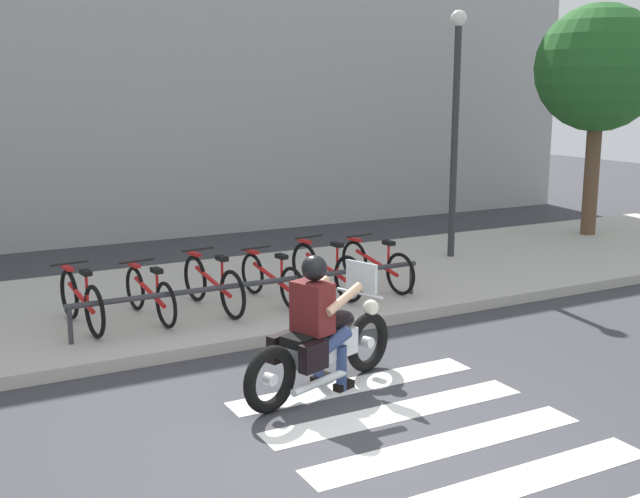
# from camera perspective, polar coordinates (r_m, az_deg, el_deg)

# --- Properties ---
(ground_plane) EXTENTS (48.00, 48.00, 0.00)m
(ground_plane) POSITION_cam_1_polar(r_m,az_deg,el_deg) (6.87, 5.15, -15.03)
(ground_plane) COLOR #38383D
(sidewalk) EXTENTS (24.00, 4.40, 0.15)m
(sidewalk) POSITION_cam_1_polar(r_m,az_deg,el_deg) (11.43, -9.89, -3.78)
(sidewalk) COLOR #B7B2A8
(sidewalk) RESTS_ON ground
(crosswalk_stripe_1) EXTENTS (2.80, 0.40, 0.01)m
(crosswalk_stripe_1) POSITION_cam_1_polar(r_m,az_deg,el_deg) (6.65, 13.64, -16.28)
(crosswalk_stripe_1) COLOR white
(crosswalk_stripe_1) RESTS_ON ground
(crosswalk_stripe_2) EXTENTS (2.80, 0.40, 0.01)m
(crosswalk_stripe_2) POSITION_cam_1_polar(r_m,az_deg,el_deg) (7.19, 9.28, -13.85)
(crosswalk_stripe_2) COLOR white
(crosswalk_stripe_2) RESTS_ON ground
(crosswalk_stripe_3) EXTENTS (2.80, 0.40, 0.01)m
(crosswalk_stripe_3) POSITION_cam_1_polar(r_m,az_deg,el_deg) (7.78, 5.62, -11.72)
(crosswalk_stripe_3) COLOR white
(crosswalk_stripe_3) RESTS_ON ground
(crosswalk_stripe_4) EXTENTS (2.80, 0.40, 0.01)m
(crosswalk_stripe_4) POSITION_cam_1_polar(r_m,az_deg,el_deg) (8.40, 2.54, -9.85)
(crosswalk_stripe_4) COLOR white
(crosswalk_stripe_4) RESTS_ON ground
(motorcycle) EXTENTS (2.09, 0.95, 1.26)m
(motorcycle) POSITION_cam_1_polar(r_m,az_deg,el_deg) (8.12, 0.23, -7.14)
(motorcycle) COLOR black
(motorcycle) RESTS_ON ground
(rider) EXTENTS (0.74, 0.68, 1.45)m
(rider) POSITION_cam_1_polar(r_m,az_deg,el_deg) (7.95, -0.15, -4.74)
(rider) COLOR #591919
(rider) RESTS_ON ground
(bicycle_0) EXTENTS (0.48, 1.60, 0.78)m
(bicycle_0) POSITION_cam_1_polar(r_m,az_deg,el_deg) (10.12, -17.01, -3.62)
(bicycle_0) COLOR black
(bicycle_0) RESTS_ON sidewalk
(bicycle_1) EXTENTS (0.48, 1.59, 0.72)m
(bicycle_1) POSITION_cam_1_polar(r_m,az_deg,el_deg) (10.32, -12.30, -3.22)
(bicycle_1) COLOR black
(bicycle_1) RESTS_ON sidewalk
(bicycle_2) EXTENTS (0.48, 1.73, 0.79)m
(bicycle_2) POSITION_cam_1_polar(r_m,az_deg,el_deg) (10.57, -7.81, -2.56)
(bicycle_2) COLOR black
(bicycle_2) RESTS_ON sidewalk
(bicycle_3) EXTENTS (0.48, 1.65, 0.72)m
(bicycle_3) POSITION_cam_1_polar(r_m,az_deg,el_deg) (10.90, -3.56, -2.17)
(bicycle_3) COLOR black
(bicycle_3) RESTS_ON sidewalk
(bicycle_4) EXTENTS (0.48, 1.76, 0.80)m
(bicycle_4) POSITION_cam_1_polar(r_m,az_deg,el_deg) (11.27, 0.42, -1.53)
(bicycle_4) COLOR black
(bicycle_4) RESTS_ON sidewalk
(bicycle_5) EXTENTS (0.48, 1.70, 0.75)m
(bicycle_5) POSITION_cam_1_polar(r_m,az_deg,el_deg) (11.70, 4.13, -1.17)
(bicycle_5) COLOR black
(bicycle_5) RESTS_ON sidewalk
(bike_rack) EXTENTS (4.91, 0.07, 0.49)m
(bike_rack) POSITION_cam_1_polar(r_m,az_deg,el_deg) (10.21, -4.46, -2.61)
(bike_rack) COLOR #333338
(bike_rack) RESTS_ON sidewalk
(street_lamp) EXTENTS (0.28, 0.28, 4.37)m
(street_lamp) POSITION_cam_1_polar(r_m,az_deg,el_deg) (13.83, 9.85, 9.65)
(street_lamp) COLOR #2D2D33
(street_lamp) RESTS_ON ground
(tree_near_rack) EXTENTS (2.50, 2.50, 4.73)m
(tree_near_rack) POSITION_cam_1_polar(r_m,az_deg,el_deg) (16.72, 19.67, 12.23)
(tree_near_rack) COLOR brown
(tree_near_rack) RESTS_ON ground
(building_backdrop) EXTENTS (24.00, 1.20, 7.79)m
(building_backdrop) POSITION_cam_1_polar(r_m,az_deg,el_deg) (16.57, -16.86, 13.96)
(building_backdrop) COLOR #A6A6A6
(building_backdrop) RESTS_ON ground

